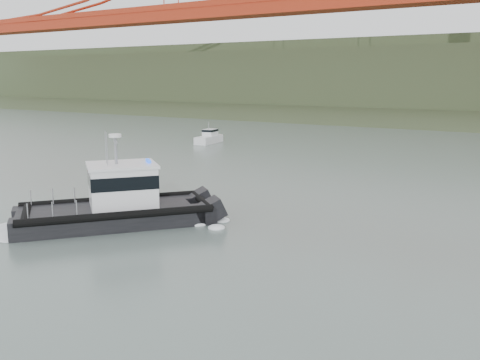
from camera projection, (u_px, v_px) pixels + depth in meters
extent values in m
plane|color=slate|center=(151.00, 238.00, 29.63)|extent=(400.00, 400.00, 0.00)
cube|color=#304125|center=(464.00, 122.00, 105.85)|extent=(500.00, 44.72, 16.25)
cube|color=black|center=(113.00, 211.00, 33.76)|extent=(8.43, 9.98, 1.28)
cube|color=black|center=(118.00, 223.00, 31.09)|extent=(8.43, 9.98, 1.28)
cube|color=black|center=(106.00, 209.00, 32.16)|extent=(9.66, 10.54, 0.27)
cube|color=white|center=(123.00, 186.00, 32.24)|extent=(4.89, 4.99, 2.45)
cube|color=black|center=(122.00, 179.00, 32.16)|extent=(4.98, 5.08, 0.80)
cube|color=white|center=(122.00, 165.00, 31.99)|extent=(5.19, 5.28, 0.17)
cylinder|color=gray|center=(116.00, 151.00, 31.73)|extent=(0.17, 0.17, 1.92)
cylinder|color=white|center=(115.00, 136.00, 31.56)|extent=(0.74, 0.74, 0.19)
cube|color=silver|center=(209.00, 140.00, 72.40)|extent=(2.57, 5.53, 1.06)
cube|color=silver|center=(210.00, 133.00, 72.63)|extent=(1.73, 2.32, 1.06)
cube|color=black|center=(210.00, 130.00, 72.57)|extent=(1.78, 2.37, 0.31)
cylinder|color=gray|center=(209.00, 126.00, 72.05)|extent=(0.07, 0.07, 1.06)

